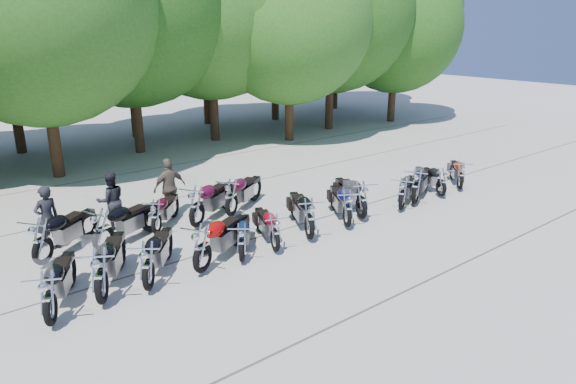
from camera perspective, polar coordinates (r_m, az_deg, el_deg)
ground at (r=13.79m, az=3.92°, el=-5.86°), size 90.00×90.00×0.00m
tree_3 at (r=21.09m, az=-26.33°, el=18.31°), size 8.70×8.70×10.67m
tree_5 at (r=26.05m, az=-8.74°, el=20.03°), size 9.04×9.04×11.10m
tree_6 at (r=25.74m, az=0.16°, el=18.55°), size 8.00×8.00×9.82m
tree_7 at (r=28.88m, az=4.87°, el=19.58°), size 8.79×8.79×10.79m
tree_8 at (r=31.85m, az=11.94°, el=17.47°), size 7.53×7.53×9.25m
tree_11 at (r=26.11m, az=-29.22°, el=15.68°), size 7.56×7.56×9.28m
tree_12 at (r=27.72m, az=-17.52°, el=17.55°), size 7.88×7.88×9.67m
tree_13 at (r=30.77m, az=-9.42°, el=18.66°), size 8.31×8.31×10.20m
tree_14 at (r=31.83m, az=-1.50°, el=18.47°), size 8.02×8.02×9.84m
tree_15 at (r=36.42m, az=5.47°, el=20.23°), size 9.67×9.67×11.86m
motorcycle_0 at (r=10.95m, az=-25.07°, el=-10.51°), size 1.72×2.39×1.32m
motorcycle_1 at (r=11.30m, az=-20.14°, el=-8.61°), size 2.00×2.57×1.44m
motorcycle_2 at (r=11.57m, az=-15.33°, el=-7.78°), size 2.03×2.28×1.33m
motorcycle_3 at (r=12.07m, az=-9.55°, el=-6.04°), size 2.55×1.83×1.41m
motorcycle_4 at (r=12.55m, az=-5.18°, el=-5.51°), size 1.74×1.99×1.15m
motorcycle_5 at (r=13.05m, az=-1.45°, el=-4.45°), size 1.33×2.16×1.17m
motorcycle_6 at (r=13.74m, az=2.40°, el=-2.85°), size 1.73×2.49×1.36m
motorcycle_7 at (r=14.67m, az=6.63°, el=-1.73°), size 1.77×2.31×1.29m
motorcycle_8 at (r=15.32m, az=8.19°, el=-0.77°), size 1.66×2.52×1.37m
motorcycle_9 at (r=16.31m, az=12.60°, el=-0.10°), size 2.24×1.67×1.24m
motorcycle_10 at (r=16.91m, az=14.05°, el=0.69°), size 2.52×1.79×1.39m
motorcycle_11 at (r=17.99m, az=16.70°, el=1.13°), size 1.42×2.13×1.16m
motorcycle_12 at (r=18.94m, az=18.66°, el=1.83°), size 1.98×1.93×1.20m
motorcycle_13 at (r=13.63m, az=-25.73°, el=-4.83°), size 2.41×2.09×1.39m
motorcycle_14 at (r=13.79m, az=-19.92°, el=-3.88°), size 2.51×1.64×1.37m
motorcycle_15 at (r=14.56m, az=-14.46°, el=-2.59°), size 1.91×1.93×1.18m
motorcycle_16 at (r=14.75m, az=-10.12°, el=-1.47°), size 2.60×1.94×1.44m
motorcycle_17 at (r=15.46m, az=-6.33°, el=-0.50°), size 2.47×1.90×1.38m
rider_0 at (r=14.53m, az=-25.20°, el=-2.67°), size 0.71×0.54×1.73m
rider_1 at (r=15.39m, az=-19.05°, el=-0.91°), size 0.88×0.72×1.68m
rider_2 at (r=15.93m, az=-13.01°, el=0.51°), size 1.09×0.51×1.81m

